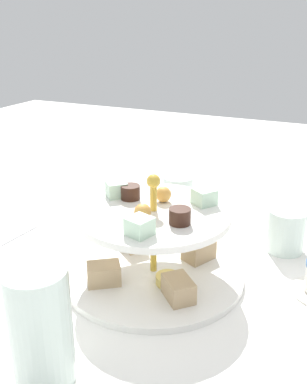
{
  "coord_description": "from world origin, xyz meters",
  "views": [
    {
      "loc": [
        0.24,
        -0.53,
        0.37
      ],
      "look_at": [
        0.0,
        0.0,
        0.14
      ],
      "focal_mm": 40.79,
      "sensor_mm": 36.0,
      "label": 1
    }
  ],
  "objects_px": {
    "tiered_serving_stand": "(154,247)",
    "water_glass_tall_right": "(40,327)",
    "butter_knife_left": "(0,244)",
    "water_glass_short_left": "(286,231)",
    "water_glass_mid_back": "(178,198)"
  },
  "relations": [
    {
      "from": "tiered_serving_stand",
      "to": "water_glass_tall_right",
      "type": "distance_m",
      "value": 0.24
    },
    {
      "from": "tiered_serving_stand",
      "to": "butter_knife_left",
      "type": "xyz_separation_m",
      "value": [
        -0.29,
        -0.02,
        -0.05
      ]
    },
    {
      "from": "water_glass_short_left",
      "to": "butter_knife_left",
      "type": "relative_size",
      "value": 0.43
    },
    {
      "from": "water_glass_tall_right",
      "to": "water_glass_short_left",
      "type": "bearing_deg",
      "value": 64.72
    },
    {
      "from": "tiered_serving_stand",
      "to": "water_glass_short_left",
      "type": "height_order",
      "value": "tiered_serving_stand"
    },
    {
      "from": "water_glass_short_left",
      "to": "butter_knife_left",
      "type": "xyz_separation_m",
      "value": [
        -0.46,
        -0.19,
        -0.04
      ]
    },
    {
      "from": "tiered_serving_stand",
      "to": "butter_knife_left",
      "type": "height_order",
      "value": "tiered_serving_stand"
    },
    {
      "from": "butter_knife_left",
      "to": "water_glass_short_left",
      "type": "bearing_deg",
      "value": 117.97
    },
    {
      "from": "water_glass_tall_right",
      "to": "tiered_serving_stand",
      "type": "bearing_deg",
      "value": 84.67
    },
    {
      "from": "water_glass_short_left",
      "to": "water_glass_mid_back",
      "type": "height_order",
      "value": "water_glass_mid_back"
    },
    {
      "from": "water_glass_short_left",
      "to": "butter_knife_left",
      "type": "bearing_deg",
      "value": -157.36
    },
    {
      "from": "tiered_serving_stand",
      "to": "water_glass_tall_right",
      "type": "xyz_separation_m",
      "value": [
        -0.02,
        -0.24,
        0.02
      ]
    },
    {
      "from": "water_glass_tall_right",
      "to": "butter_knife_left",
      "type": "bearing_deg",
      "value": 141.06
    },
    {
      "from": "butter_knife_left",
      "to": "water_glass_mid_back",
      "type": "distance_m",
      "value": 0.34
    },
    {
      "from": "butter_knife_left",
      "to": "water_glass_mid_back",
      "type": "relative_size",
      "value": 1.93
    }
  ]
}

